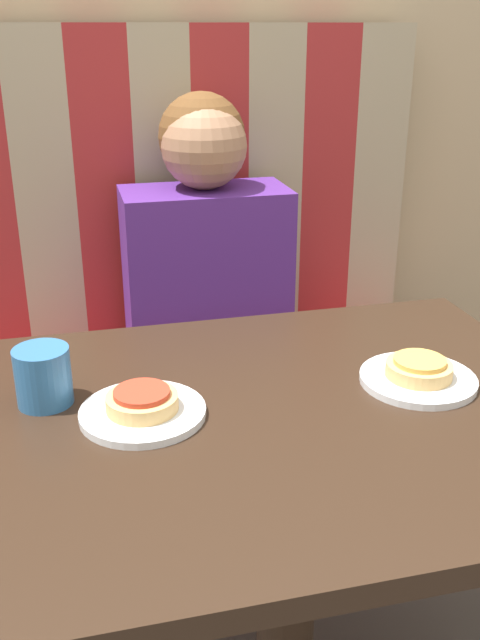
# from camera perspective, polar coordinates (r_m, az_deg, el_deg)

# --- Properties ---
(wall_back) EXTENTS (7.00, 0.05, 2.60)m
(wall_back) POSITION_cam_1_polar(r_m,az_deg,el_deg) (1.88, -4.97, 23.80)
(wall_back) COLOR tan
(wall_back) RESTS_ON ground_plane
(booth_seat) EXTENTS (1.12, 0.47, 0.48)m
(booth_seat) POSITION_cam_1_polar(r_m,az_deg,el_deg) (1.89, -2.44, -10.07)
(booth_seat) COLOR maroon
(booth_seat) RESTS_ON ground_plane
(booth_backrest) EXTENTS (1.12, 0.09, 0.78)m
(booth_backrest) POSITION_cam_1_polar(r_m,az_deg,el_deg) (1.82, -4.00, 10.25)
(booth_backrest) COLOR maroon
(booth_backrest) RESTS_ON booth_seat
(dining_table) EXTENTS (0.92, 0.74, 0.72)m
(dining_table) POSITION_cam_1_polar(r_m,az_deg,el_deg) (1.14, 4.05, -11.29)
(dining_table) COLOR black
(dining_table) RESTS_ON ground_plane
(person) EXTENTS (0.38, 0.22, 0.65)m
(person) POSITION_cam_1_polar(r_m,az_deg,el_deg) (1.66, -2.78, 6.40)
(person) COLOR #4C237A
(person) RESTS_ON booth_seat
(plate_left) EXTENTS (0.19, 0.19, 0.01)m
(plate_left) POSITION_cam_1_polar(r_m,az_deg,el_deg) (1.07, -7.78, -7.34)
(plate_left) COLOR white
(plate_left) RESTS_ON dining_table
(plate_right) EXTENTS (0.19, 0.19, 0.01)m
(plate_right) POSITION_cam_1_polar(r_m,az_deg,el_deg) (1.19, 14.04, -4.63)
(plate_right) COLOR white
(plate_right) RESTS_ON dining_table
(pizza_left) EXTENTS (0.11, 0.11, 0.03)m
(pizza_left) POSITION_cam_1_polar(r_m,az_deg,el_deg) (1.06, -7.84, -6.40)
(pizza_left) COLOR tan
(pizza_left) RESTS_ON plate_left
(pizza_right) EXTENTS (0.11, 0.11, 0.03)m
(pizza_right) POSITION_cam_1_polar(r_m,az_deg,el_deg) (1.18, 14.13, -3.76)
(pizza_right) COLOR tan
(pizza_right) RESTS_ON plate_right
(drinking_cup) EXTENTS (0.08, 0.08, 0.09)m
(drinking_cup) POSITION_cam_1_polar(r_m,az_deg,el_deg) (1.12, -15.47, -4.36)
(drinking_cup) COLOR #2D669E
(drinking_cup) RESTS_ON dining_table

